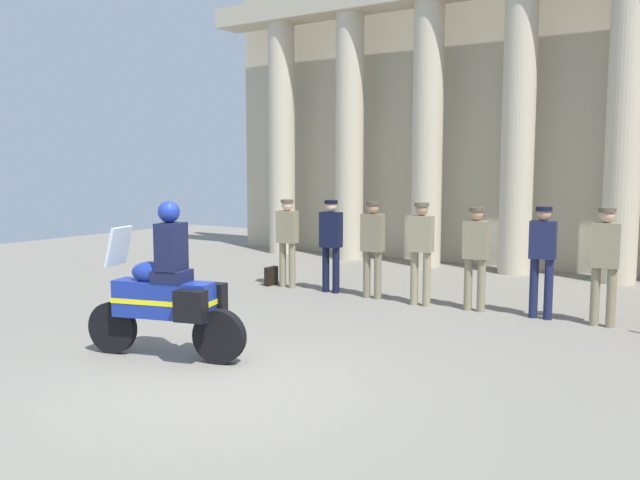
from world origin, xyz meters
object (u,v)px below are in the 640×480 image
(officer_in_row_4, at_px, (476,250))
(officer_in_row_6, at_px, (605,257))
(motorcycle_with_rider, at_px, (169,293))
(briefcase_on_ground, at_px, (271,276))
(officer_in_row_0, at_px, (287,236))
(officer_in_row_2, at_px, (373,242))
(officer_in_row_5, at_px, (542,253))
(officer_in_row_3, at_px, (421,245))
(officer_in_row_1, at_px, (331,238))

(officer_in_row_4, xyz_separation_m, officer_in_row_6, (1.92, 0.02, 0.03))
(officer_in_row_4, distance_m, motorcycle_with_rider, 5.03)
(officer_in_row_6, distance_m, briefcase_on_ground, 6.09)
(officer_in_row_0, height_order, officer_in_row_6, officer_in_row_6)
(officer_in_row_4, bearing_deg, briefcase_on_ground, -7.97)
(officer_in_row_2, xyz_separation_m, officer_in_row_5, (2.90, 0.04, 0.01))
(officer_in_row_4, xyz_separation_m, briefcase_on_ground, (-4.12, 0.03, -0.80))
(officer_in_row_3, bearing_deg, officer_in_row_4, 179.14)
(motorcycle_with_rider, bearing_deg, officer_in_row_0, -86.62)
(officer_in_row_0, relative_size, briefcase_on_ground, 4.65)
(officer_in_row_1, relative_size, motorcycle_with_rider, 0.83)
(officer_in_row_1, distance_m, officer_in_row_4, 2.76)
(officer_in_row_1, bearing_deg, briefcase_on_ground, -6.62)
(officer_in_row_6, bearing_deg, motorcycle_with_rider, 41.44)
(officer_in_row_2, relative_size, briefcase_on_ground, 4.70)
(officer_in_row_2, relative_size, officer_in_row_3, 0.99)
(officer_in_row_2, relative_size, officer_in_row_5, 1.00)
(officer_in_row_2, relative_size, officer_in_row_4, 1.02)
(officer_in_row_2, height_order, officer_in_row_5, officer_in_row_5)
(officer_in_row_5, relative_size, officer_in_row_6, 0.99)
(officer_in_row_3, xyz_separation_m, officer_in_row_4, (0.89, 0.10, -0.03))
(motorcycle_with_rider, bearing_deg, officer_in_row_2, -108.94)
(officer_in_row_3, xyz_separation_m, briefcase_on_ground, (-3.22, 0.14, -0.83))
(officer_in_row_2, distance_m, officer_in_row_4, 1.87)
(officer_in_row_6, bearing_deg, officer_in_row_5, -8.90)
(officer_in_row_0, height_order, officer_in_row_4, officer_in_row_0)
(officer_in_row_6, relative_size, briefcase_on_ground, 4.77)
(officer_in_row_5, bearing_deg, briefcase_on_ground, -7.41)
(officer_in_row_1, distance_m, officer_in_row_3, 1.87)
(officer_in_row_2, relative_size, officer_in_row_6, 0.99)
(officer_in_row_1, height_order, officer_in_row_5, officer_in_row_5)
(officer_in_row_6, height_order, briefcase_on_ground, officer_in_row_6)
(officer_in_row_3, height_order, officer_in_row_4, officer_in_row_3)
(officer_in_row_0, bearing_deg, officer_in_row_1, 174.03)
(officer_in_row_3, bearing_deg, officer_in_row_2, -13.96)
(officer_in_row_2, height_order, officer_in_row_4, officer_in_row_2)
(officer_in_row_2, bearing_deg, officer_in_row_4, 172.31)
(officer_in_row_1, height_order, motorcycle_with_rider, motorcycle_with_rider)
(officer_in_row_4, relative_size, briefcase_on_ground, 4.61)
(motorcycle_with_rider, bearing_deg, officer_in_row_6, -147.24)
(officer_in_row_5, bearing_deg, officer_in_row_3, -3.18)
(briefcase_on_ground, bearing_deg, officer_in_row_3, -2.40)
(officer_in_row_5, height_order, motorcycle_with_rider, motorcycle_with_rider)
(officer_in_row_2, distance_m, officer_in_row_5, 2.90)
(officer_in_row_4, xyz_separation_m, motorcycle_with_rider, (-2.08, -4.58, -0.18))
(officer_in_row_0, relative_size, officer_in_row_5, 0.99)
(officer_in_row_1, height_order, briefcase_on_ground, officer_in_row_1)
(officer_in_row_4, height_order, officer_in_row_6, officer_in_row_6)
(officer_in_row_5, bearing_deg, officer_in_row_6, 171.10)
(officer_in_row_0, xyz_separation_m, officer_in_row_1, (0.97, 0.03, 0.01))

